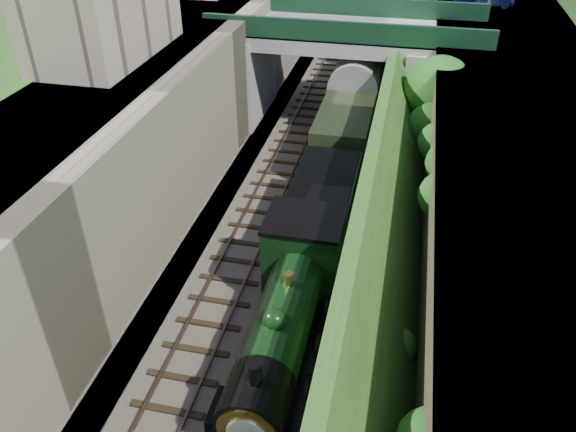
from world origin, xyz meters
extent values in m
cube|color=#473F38|center=(0.00, 20.00, 0.10)|extent=(10.00, 90.00, 0.20)
cube|color=#756B56|center=(-5.50, 20.00, 3.50)|extent=(1.00, 90.00, 7.00)
cube|color=#262628|center=(-9.00, 20.00, 3.50)|extent=(6.00, 90.00, 7.00)
cube|color=#262628|center=(9.50, 20.00, 3.12)|extent=(8.00, 90.00, 6.25)
cube|color=#1E4714|center=(5.00, 20.00, 2.70)|extent=(4.02, 90.00, 6.36)
sphere|color=#194C14|center=(4.82, 2.65, 2.61)|extent=(1.42, 1.42, 1.42)
sphere|color=#194C14|center=(4.32, 4.08, 1.79)|extent=(2.25, 2.25, 2.25)
sphere|color=#194C14|center=(6.03, 8.58, 4.58)|extent=(1.89, 1.89, 1.89)
sphere|color=#194C14|center=(6.20, 10.64, 4.86)|extent=(1.88, 1.88, 1.88)
sphere|color=#194C14|center=(5.89, 13.47, 4.34)|extent=(1.85, 1.85, 1.85)
sphere|color=#194C14|center=(5.59, 16.06, 3.86)|extent=(2.38, 2.38, 2.38)
sphere|color=#194C14|center=(3.78, 20.52, 0.91)|extent=(1.80, 1.80, 1.80)
sphere|color=#194C14|center=(5.91, 23.84, 4.38)|extent=(1.29, 1.29, 1.29)
sphere|color=#194C14|center=(4.89, 25.98, 2.72)|extent=(1.63, 1.63, 1.63)
sphere|color=#194C14|center=(3.97, 28.64, 1.22)|extent=(1.66, 1.66, 1.66)
sphere|color=#194C14|center=(4.39, 31.84, 1.90)|extent=(1.66, 1.66, 1.66)
sphere|color=#194C14|center=(3.83, 35.64, 1.01)|extent=(1.60, 1.60, 1.60)
sphere|color=#194C14|center=(3.76, 37.05, 0.88)|extent=(1.60, 1.60, 1.60)
sphere|color=#194C14|center=(3.71, 41.33, 0.80)|extent=(2.07, 2.07, 2.07)
cube|color=black|center=(-2.00, 20.00, 0.24)|extent=(2.50, 90.00, 0.07)
cube|color=brown|center=(-2.72, 20.00, 0.33)|extent=(0.08, 90.00, 0.14)
cube|color=brown|center=(-1.28, 20.00, 0.33)|extent=(0.08, 90.00, 0.14)
cube|color=black|center=(1.20, 20.00, 0.24)|extent=(2.50, 90.00, 0.07)
cube|color=brown|center=(0.48, 20.00, 0.33)|extent=(0.08, 90.00, 0.14)
cube|color=brown|center=(1.92, 20.00, 0.33)|extent=(0.08, 90.00, 0.14)
cube|color=gray|center=(0.50, 24.00, 5.70)|extent=(16.00, 6.00, 0.90)
cube|color=#153922|center=(0.50, 21.15, 6.65)|extent=(16.00, 0.30, 1.20)
cube|color=#153922|center=(0.50, 26.85, 6.65)|extent=(16.00, 0.30, 1.20)
cube|color=gray|center=(-5.50, 24.00, 2.85)|extent=(1.40, 6.40, 5.70)
cube|color=gray|center=(5.20, 24.00, 2.85)|extent=(2.40, 6.40, 5.70)
cube|color=gray|center=(-9.50, 14.00, 9.00)|extent=(4.00, 8.00, 4.00)
cylinder|color=black|center=(5.80, 18.40, 2.20)|extent=(0.30, 0.30, 4.40)
sphere|color=#194C14|center=(5.80, 18.40, 4.80)|extent=(3.60, 3.60, 3.60)
sphere|color=#194C14|center=(6.30, 19.20, 4.20)|extent=(2.40, 2.40, 2.40)
cube|color=black|center=(1.20, 3.09, 0.50)|extent=(2.40, 8.40, 0.60)
cube|color=black|center=(1.20, 4.09, 1.05)|extent=(2.70, 10.00, 0.35)
cylinder|color=black|center=(1.20, 3.29, 2.35)|extent=(1.90, 5.60, 1.90)
cylinder|color=black|center=(1.20, -0.01, 2.35)|extent=(1.96, 1.80, 1.96)
cylinder|color=black|center=(1.20, -0.01, 3.55)|extent=(0.44, 0.44, 0.90)
sphere|color=black|center=(1.20, 2.29, 3.35)|extent=(0.76, 0.76, 0.76)
cylinder|color=#A57F33|center=(1.20, 4.09, 3.45)|extent=(0.32, 0.32, 0.50)
cube|color=black|center=(1.20, 6.89, 2.50)|extent=(2.75, 2.40, 2.80)
cube|color=black|center=(1.20, 6.89, 3.95)|extent=(2.85, 2.50, 0.15)
cube|color=black|center=(-0.05, 0.49, 0.85)|extent=(0.60, 1.40, 0.90)
cube|color=black|center=(2.45, 0.49, 0.85)|extent=(0.60, 1.40, 0.90)
cube|color=black|center=(1.20, 11.29, 0.45)|extent=(2.30, 6.00, 0.50)
cube|color=black|center=(1.20, 11.29, 0.70)|extent=(2.60, 6.00, 0.50)
cube|color=black|center=(1.20, 11.29, 1.90)|extent=(2.70, 6.00, 2.40)
cube|color=black|center=(1.20, 11.29, 3.15)|extent=(2.50, 5.60, 0.20)
cube|color=black|center=(1.20, 23.89, 0.40)|extent=(2.30, 17.00, 0.40)
cube|color=black|center=(1.20, 23.89, 0.65)|extent=(2.50, 17.00, 0.50)
cube|color=#232C19|center=(1.20, 23.89, 2.15)|extent=(2.80, 18.00, 2.70)
cube|color=slate|center=(1.20, 23.89, 3.65)|extent=(2.90, 18.00, 0.50)
cube|color=black|center=(1.20, 42.69, 0.40)|extent=(2.30, 17.00, 0.40)
cube|color=black|center=(1.20, 42.69, 0.65)|extent=(2.50, 17.00, 0.50)
cube|color=#232C19|center=(1.20, 42.69, 2.15)|extent=(2.80, 18.00, 2.70)
camera|label=1|loc=(4.25, -9.58, 15.37)|focal=35.00mm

